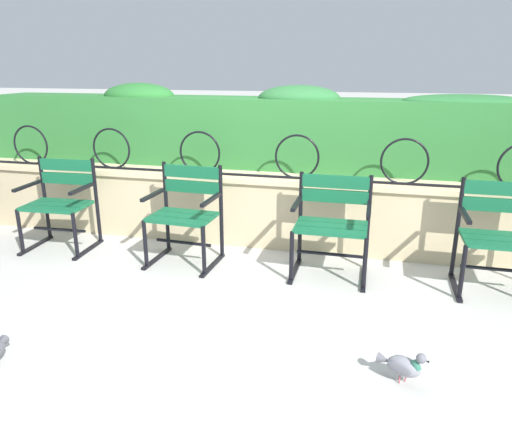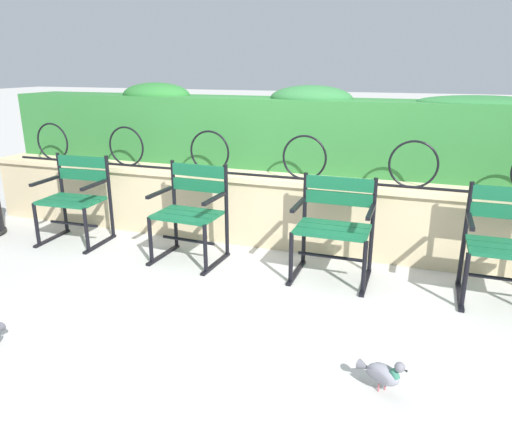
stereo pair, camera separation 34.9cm
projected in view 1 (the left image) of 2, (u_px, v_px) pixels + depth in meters
name	position (u px, v px, depth m)	size (l,w,h in m)	color
ground_plane	(252.00, 285.00, 3.92)	(60.00, 60.00, 0.00)	#B7B5AF
stone_wall	(277.00, 210.00, 4.71)	(6.79, 0.41, 0.70)	#C6B289
iron_arch_fence	(251.00, 158.00, 4.54)	(6.26, 0.02, 0.42)	black
hedge_row	(285.00, 130.00, 4.93)	(6.65, 0.60, 0.84)	#2D7033
park_chair_leftmost	(61.00, 201.00, 4.62)	(0.64, 0.55, 0.86)	#145B38
park_chair_centre_left	(186.00, 212.00, 4.28)	(0.62, 0.55, 0.87)	#145B38
park_chair_centre_right	(332.00, 222.00, 4.02)	(0.63, 0.52, 0.84)	#145B38
park_chair_rightmost	(501.00, 234.00, 3.71)	(0.62, 0.52, 0.87)	#145B38
pigeon_far_side	(403.00, 365.00, 2.68)	(0.28, 0.18, 0.22)	gray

